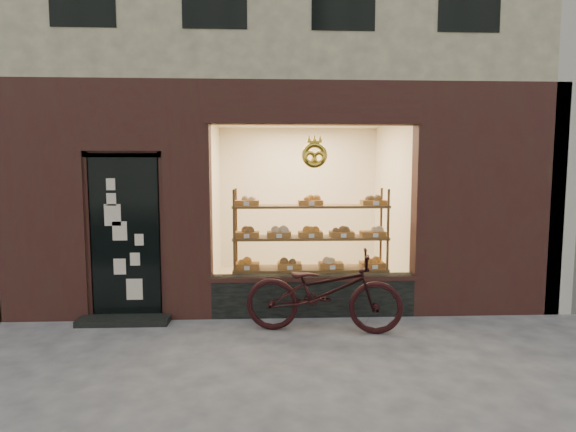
{
  "coord_description": "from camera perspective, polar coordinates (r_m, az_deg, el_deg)",
  "views": [
    {
      "loc": [
        -0.14,
        -3.79,
        1.93
      ],
      "look_at": [
        0.11,
        2.0,
        1.37
      ],
      "focal_mm": 28.0,
      "sensor_mm": 36.0,
      "label": 1
    }
  ],
  "objects": [
    {
      "name": "display_shelf",
      "position": [
        6.46,
        2.84,
        -4.1
      ],
      "size": [
        2.2,
        0.45,
        1.7
      ],
      "color": "#543415",
      "rests_on": "ground"
    },
    {
      "name": "ground",
      "position": [
        4.25,
        -0.3,
        -21.43
      ],
      "size": [
        90.0,
        90.0,
        0.0
      ],
      "primitive_type": "plane",
      "color": "#47464C"
    },
    {
      "name": "bicycle",
      "position": [
        5.51,
        4.52,
        -9.52
      ],
      "size": [
        1.97,
        0.94,
        0.99
      ],
      "primitive_type": "imported",
      "rotation": [
        0.0,
        0.0,
        1.42
      ],
      "color": "black",
      "rests_on": "ground"
    }
  ]
}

